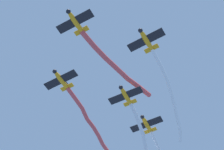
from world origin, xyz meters
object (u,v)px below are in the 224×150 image
at_px(airplane_lead, 75,21).
at_px(airplane_right_wing, 61,80).
at_px(airplane_left_wing, 146,40).
at_px(airplane_slot, 126,95).
at_px(airplane_trail, 146,124).

distance_m(airplane_lead, airplane_right_wing, 12.66).
distance_m(airplane_left_wing, airplane_slot, 12.65).
distance_m(airplane_slot, airplane_trail, 8.97).
bearing_deg(airplane_trail, airplane_lead, -3.26).
relative_size(airplane_lead, airplane_trail, 0.97).
xyz_separation_m(airplane_right_wing, airplane_slot, (-12.66, 0.03, -0.50)).
height_order(airplane_lead, airplane_trail, airplane_trail).
bearing_deg(airplane_left_wing, airplane_trail, -152.71).
bearing_deg(airplane_right_wing, airplane_left_wing, 89.86).
height_order(airplane_left_wing, airplane_right_wing, airplane_right_wing).
distance_m(airplane_left_wing, airplane_right_wing, 17.91).
xyz_separation_m(airplane_left_wing, airplane_trail, (-6.37, -18.97, 0.80)).
relative_size(airplane_left_wing, airplane_trail, 0.98).
distance_m(airplane_right_wing, airplane_trail, 20.01).
bearing_deg(airplane_slot, airplane_trail, 176.88).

